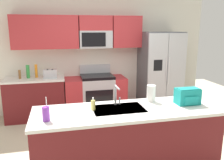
# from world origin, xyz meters

# --- Properties ---
(ground_plane) EXTENTS (9.00, 9.00, 0.00)m
(ground_plane) POSITION_xyz_m (0.00, 0.00, 0.00)
(ground_plane) COLOR beige
(ground_plane) RESTS_ON ground
(kitchen_wall_unit) EXTENTS (5.20, 0.43, 2.60)m
(kitchen_wall_unit) POSITION_xyz_m (-0.14, 2.08, 1.47)
(kitchen_wall_unit) COLOR silver
(kitchen_wall_unit) RESTS_ON ground
(back_counter) EXTENTS (1.25, 0.63, 0.90)m
(back_counter) POSITION_xyz_m (-1.44, 1.80, 0.45)
(back_counter) COLOR maroon
(back_counter) RESTS_ON ground
(range_oven) EXTENTS (1.36, 0.61, 1.10)m
(range_oven) POSITION_xyz_m (-0.13, 1.80, 0.44)
(range_oven) COLOR #B7BABF
(range_oven) RESTS_ON ground
(refrigerator) EXTENTS (0.90, 0.76, 1.85)m
(refrigerator) POSITION_xyz_m (1.40, 1.73, 0.93)
(refrigerator) COLOR #4C4F54
(refrigerator) RESTS_ON ground
(island_counter) EXTENTS (2.44, 0.81, 0.90)m
(island_counter) POSITION_xyz_m (-0.08, -0.49, 0.45)
(island_counter) COLOR maroon
(island_counter) RESTS_ON ground
(toaster) EXTENTS (0.28, 0.16, 0.18)m
(toaster) POSITION_xyz_m (-1.10, 1.75, 0.99)
(toaster) COLOR #B7BABF
(toaster) RESTS_ON back_counter
(pepper_mill) EXTENTS (0.05, 0.05, 0.18)m
(pepper_mill) POSITION_xyz_m (-1.72, 1.80, 0.99)
(pepper_mill) COLOR brown
(pepper_mill) RESTS_ON back_counter
(bottle_green) EXTENTS (0.07, 0.07, 0.28)m
(bottle_green) POSITION_xyz_m (-1.56, 1.83, 1.04)
(bottle_green) COLOR green
(bottle_green) RESTS_ON back_counter
(bottle_orange) EXTENTS (0.06, 0.06, 0.28)m
(bottle_orange) POSITION_xyz_m (-1.39, 1.85, 1.04)
(bottle_orange) COLOR orange
(bottle_orange) RESTS_ON back_counter
(sink_faucet) EXTENTS (0.09, 0.21, 0.28)m
(sink_faucet) POSITION_xyz_m (-0.17, -0.30, 1.07)
(sink_faucet) COLOR #B7BABF
(sink_faucet) RESTS_ON island_counter
(drink_cup_purple) EXTENTS (0.08, 0.08, 0.29)m
(drink_cup_purple) POSITION_xyz_m (-1.09, -0.66, 0.99)
(drink_cup_purple) COLOR purple
(drink_cup_purple) RESTS_ON island_counter
(soap_dispenser) EXTENTS (0.06, 0.06, 0.17)m
(soap_dispenser) POSITION_xyz_m (-0.51, -0.42, 0.97)
(soap_dispenser) COLOR #D8CC66
(soap_dispenser) RESTS_ON island_counter
(paper_towel_roll) EXTENTS (0.12, 0.12, 0.24)m
(paper_towel_roll) POSITION_xyz_m (0.36, -0.25, 1.02)
(paper_towel_roll) COLOR white
(paper_towel_roll) RESTS_ON island_counter
(backpack) EXTENTS (0.32, 0.22, 0.23)m
(backpack) POSITION_xyz_m (0.81, -0.48, 1.02)
(backpack) COLOR teal
(backpack) RESTS_ON island_counter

